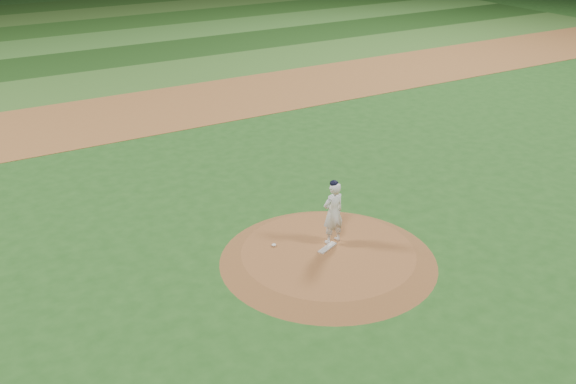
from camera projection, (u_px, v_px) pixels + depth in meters
The scene contains 12 objects.
ground at pixel (328, 260), 16.26m from camera, with size 120.00×120.00×0.00m, color #22521A.
infield_dirt_band at pixel (145, 112), 27.19m from camera, with size 70.00×6.00×0.02m, color #945D2E.
outfield_stripe_0 at pixel (108, 82), 31.48m from camera, with size 70.00×5.00×0.02m, color #3A6B27.
outfield_stripe_1 at pixel (82, 61), 35.38m from camera, with size 70.00×5.00×0.02m, color #1B4215.
outfield_stripe_2 at pixel (61, 44), 39.28m from camera, with size 70.00×5.00×0.02m, color #3C762B.
outfield_stripe_3 at pixel (44, 30), 43.19m from camera, with size 70.00×5.00×0.02m, color #214D18.
outfield_stripe_4 at pixel (30, 19), 47.09m from camera, with size 70.00×5.00×0.02m, color #3B6926.
outfield_stripe_5 at pixel (18, 9), 50.99m from camera, with size 70.00×5.00×0.02m, color #224C18.
pitchers_mound at pixel (328, 256), 16.21m from camera, with size 5.50×5.50×0.25m, color brown.
pitching_rubber at pixel (327, 248), 16.30m from camera, with size 0.64×0.16×0.03m, color silver.
rosin_bag at pixel (274, 245), 16.39m from camera, with size 0.12×0.12×0.07m, color white.
pitcher_on_mound at pixel (333, 212), 16.24m from camera, with size 0.64×0.45×1.74m.
Camera 1 is at (-7.96, -11.55, 8.48)m, focal length 40.00 mm.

